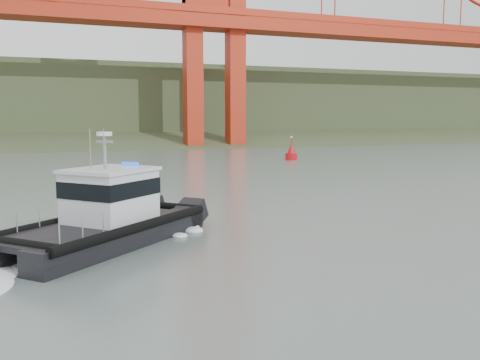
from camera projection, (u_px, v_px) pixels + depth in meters
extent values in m
plane|color=slate|center=(291.00, 267.00, 19.73)|extent=(400.00, 400.00, 0.00)
cube|color=#3A4F2D|center=(81.00, 145.00, 104.97)|extent=(500.00, 44.72, 16.25)
cube|color=#3A4F2D|center=(71.00, 115.00, 130.22)|extent=(500.00, 70.00, 18.00)
cube|color=#3A4F2D|center=(64.00, 98.00, 152.79)|extent=(500.00, 60.00, 16.00)
cube|color=#B12B15|center=(86.00, 15.00, 86.65)|extent=(260.00, 6.00, 2.20)
cube|color=black|center=(82.00, 232.00, 23.77)|extent=(8.51, 7.91, 1.13)
cube|color=black|center=(128.00, 238.00, 22.63)|extent=(8.51, 7.91, 1.13)
cube|color=black|center=(97.00, 227.00, 22.73)|extent=(9.18, 8.84, 0.24)
cube|color=silver|center=(110.00, 196.00, 23.43)|extent=(4.42, 4.39, 2.17)
cube|color=black|center=(110.00, 187.00, 23.38)|extent=(4.50, 4.47, 0.71)
cube|color=silver|center=(110.00, 170.00, 23.29)|extent=(4.69, 4.65, 0.15)
cylinder|color=gray|center=(105.00, 153.00, 22.95)|extent=(0.15, 0.15, 1.70)
cylinder|color=white|center=(104.00, 134.00, 22.85)|extent=(0.66, 0.66, 0.17)
cylinder|color=red|center=(291.00, 157.00, 69.11)|extent=(1.56, 1.56, 1.04)
cone|color=red|center=(291.00, 149.00, 68.99)|extent=(1.21, 1.21, 1.56)
cylinder|color=red|center=(291.00, 141.00, 68.87)|extent=(0.14, 0.14, 0.86)
sphere|color=#E5D87F|center=(291.00, 137.00, 68.81)|extent=(0.26, 0.26, 0.26)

